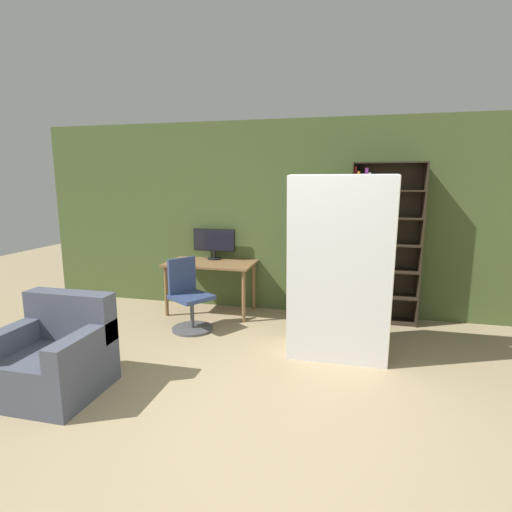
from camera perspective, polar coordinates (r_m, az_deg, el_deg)
ground_plane at (r=3.19m, az=-0.83°, el=-24.98°), size 16.00×16.00×0.00m
wall_back at (r=5.67m, az=6.88°, el=5.36°), size 8.00×0.06×2.70m
desk at (r=5.70m, az=-6.48°, el=-1.81°), size 1.24×0.70×0.74m
monitor at (r=5.85m, az=-6.00°, el=2.04°), size 0.63×0.20×0.45m
office_chair at (r=5.16m, az=-9.51°, el=-6.44°), size 0.61×0.61×0.91m
bookshelf at (r=5.52m, az=16.66°, el=1.40°), size 0.90×0.33×2.10m
mattress_near at (r=4.10m, az=11.85°, el=-2.20°), size 1.03×0.36×1.93m
mattress_far at (r=4.41m, az=11.98°, el=-1.35°), size 1.03×0.31×1.92m
armchair at (r=4.08m, az=-26.76°, el=-12.72°), size 0.85×0.80×0.85m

